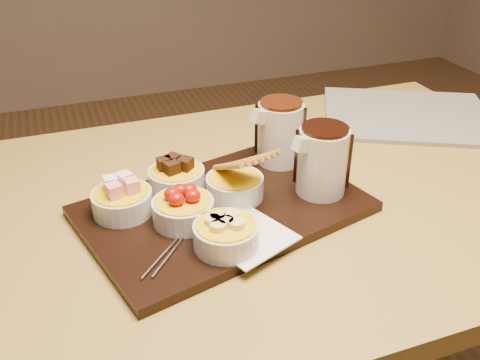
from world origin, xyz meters
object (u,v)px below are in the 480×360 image
object	(u,v)px
bowl_strawberries	(183,211)
pitcher_milk_chocolate	(280,133)
dining_table	(272,235)
pitcher_dark_chocolate	(322,161)
serving_board	(224,209)
newspaper	(407,115)

from	to	relation	value
bowl_strawberries	pitcher_milk_chocolate	world-z (taller)	pitcher_milk_chocolate
dining_table	pitcher_milk_chocolate	bearing A→B (deg)	60.14
pitcher_dark_chocolate	pitcher_milk_chocolate	world-z (taller)	same
bowl_strawberries	pitcher_milk_chocolate	distance (m)	0.27
serving_board	newspaper	world-z (taller)	serving_board
pitcher_dark_chocolate	newspaper	xyz separation A→B (m)	(0.37, 0.25, -0.07)
dining_table	bowl_strawberries	xyz separation A→B (m)	(-0.19, -0.06, 0.14)
serving_board	bowl_strawberries	xyz separation A→B (m)	(-0.08, -0.02, 0.03)
dining_table	newspaper	xyz separation A→B (m)	(0.43, 0.20, 0.10)
serving_board	pitcher_dark_chocolate	xyz separation A→B (m)	(0.17, -0.02, 0.07)
dining_table	serving_board	world-z (taller)	serving_board
bowl_strawberries	serving_board	bearing A→B (deg)	17.87
dining_table	serving_board	bearing A→B (deg)	-161.45
dining_table	serving_board	distance (m)	0.16
bowl_strawberries	newspaper	xyz separation A→B (m)	(0.62, 0.26, -0.03)
pitcher_dark_chocolate	dining_table	bearing A→B (deg)	125.89
newspaper	serving_board	bearing A→B (deg)	-129.15
serving_board	bowl_strawberries	size ratio (longest dim) A/B	4.60
dining_table	bowl_strawberries	world-z (taller)	bowl_strawberries
bowl_strawberries	newspaper	bearing A→B (deg)	22.96
bowl_strawberries	pitcher_milk_chocolate	xyz separation A→B (m)	(0.23, 0.14, 0.04)
serving_board	pitcher_milk_chocolate	world-z (taller)	pitcher_milk_chocolate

